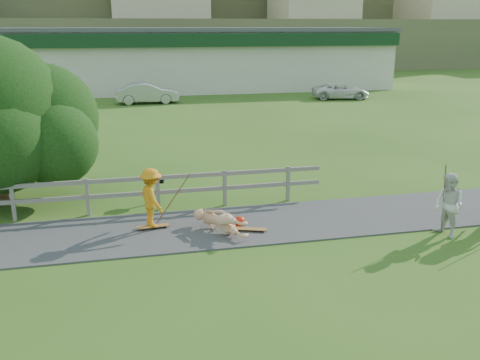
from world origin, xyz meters
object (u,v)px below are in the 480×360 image
Objects in this scene: car_white at (341,91)px; bbq at (158,189)px; skater_fallen at (220,222)px; skater_rider at (152,201)px; car_silver at (147,93)px; spectator_a at (449,206)px.

car_white is 5.01× the size of bbq.
skater_fallen is 2.17× the size of bbq.
skater_rider reaches higher than car_silver.
spectator_a is at bearing 171.94° from car_white.
skater_fallen is 0.42× the size of car_silver.
bbq reaches higher than skater_fallen.
spectator_a reaches higher than bbq.
car_white is (8.20, 25.90, -0.26)m from spectator_a.
skater_rider is 0.37× the size of car_silver.
spectator_a is 8.36m from bbq.
car_white is at bearing 66.36° from bbq.
skater_fallen is 3.30m from bbq.
spectator_a is 0.39× the size of car_silver.
spectator_a is 27.34m from car_silver.
car_white is 26.27m from bbq.
spectator_a is (5.66, -1.51, 0.51)m from skater_fallen.
skater_rider is 1.90× the size of bbq.
car_silver is (1.35, 24.50, -0.08)m from skater_rider.
skater_rider is 7.68m from spectator_a.
skater_rider is at bearing 126.27° from skater_fallen.
skater_rider is at bearing 176.23° from car_silver.
car_white is (15.56, 23.73, -0.21)m from skater_rider.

